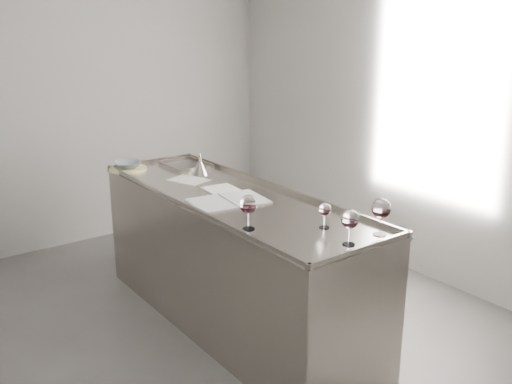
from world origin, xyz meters
TOP-DOWN VIEW (x-y plane):
  - room_shell at (0.00, 0.00)m, footprint 4.54×5.04m
  - counter at (0.50, 0.30)m, footprint 0.77×2.42m
  - wine_glass_left at (0.23, -0.27)m, footprint 0.10×0.10m
  - wine_glass_middle at (0.51, -0.78)m, footprint 0.10×0.10m
  - wine_glass_right at (0.75, -0.78)m, footprint 0.11×0.11m
  - wine_glass_small at (0.58, -0.51)m, footprint 0.07×0.07m
  - notebook at (0.42, 0.21)m, footprint 0.52×0.40m
  - loose_paper_top at (0.48, 0.84)m, footprint 0.28×0.33m
  - loose_paper_under at (0.53, 0.44)m, footprint 0.24×0.33m
  - trivet at (0.24, 1.38)m, footprint 0.34×0.34m
  - ceramic_bowl at (0.24, 1.38)m, footprint 0.27×0.27m
  - wine_funnel at (0.63, 0.92)m, footprint 0.12×0.12m

SIDE VIEW (x-z plane):
  - counter at x=0.50m, z-range -0.01..0.96m
  - loose_paper_top at x=0.48m, z-range 0.94..0.94m
  - loose_paper_under at x=0.53m, z-range 0.94..0.95m
  - notebook at x=0.42m, z-range 0.94..0.96m
  - trivet at x=0.24m, z-range 0.94..0.96m
  - ceramic_bowl at x=0.24m, z-range 0.96..1.01m
  - wine_funnel at x=0.63m, z-range 0.90..1.09m
  - wine_glass_small at x=0.58m, z-range 0.97..1.12m
  - wine_glass_middle at x=0.51m, z-range 0.98..1.18m
  - wine_glass_left at x=0.23m, z-range 0.98..1.19m
  - wine_glass_right at x=0.75m, z-range 0.98..1.19m
  - room_shell at x=0.00m, z-range -0.02..2.82m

